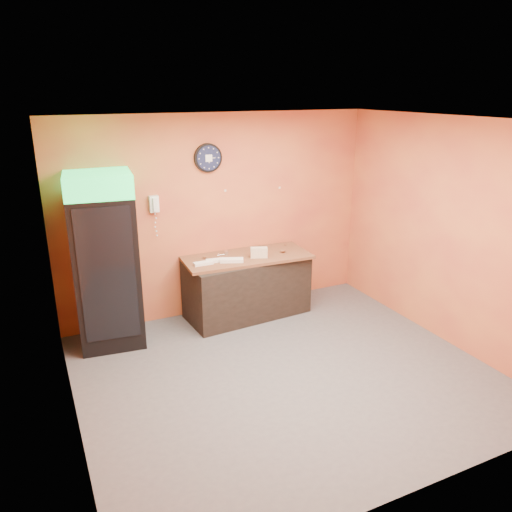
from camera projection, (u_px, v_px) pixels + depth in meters
floor at (285, 373)px, 5.71m from camera, size 4.50×4.50×0.00m
back_wall at (219, 216)px, 6.97m from camera, size 4.50×0.02×2.80m
left_wall at (61, 293)px, 4.35m from camera, size 0.02×4.00×2.80m
right_wall at (447, 233)px, 6.17m from camera, size 0.02×4.00×2.80m
ceiling at (291, 121)px, 4.81m from camera, size 4.50×4.00×0.02m
beverage_cooler at (107, 264)px, 6.08m from camera, size 0.84×0.85×2.17m
prep_counter at (247, 287)px, 7.07m from camera, size 1.75×0.87×0.85m
wall_clock at (208, 158)px, 6.63m from camera, size 0.39×0.06×0.39m
wall_phone at (154, 204)px, 6.47m from camera, size 0.12×0.10×0.22m
butcher_paper at (247, 257)px, 6.92m from camera, size 1.80×0.84×0.04m
sub_roll_stack at (259, 253)px, 6.82m from camera, size 0.24×0.16×0.15m
wrapped_sandwich_left at (203, 263)px, 6.57m from camera, size 0.25×0.10×0.04m
wrapped_sandwich_mid at (232, 260)px, 6.67m from camera, size 0.34×0.23×0.04m
wrapped_sandwich_right at (216, 260)px, 6.67m from camera, size 0.26×0.12×0.04m
kitchen_tool at (226, 253)px, 6.95m from camera, size 0.06×0.06×0.06m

